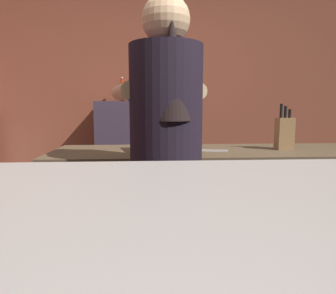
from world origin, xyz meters
TOP-DOWN VIEW (x-y plane):
  - wall_back at (0.00, 2.20)m, footprint 5.20×0.10m
  - prep_counter at (0.35, 0.58)m, footprint 2.10×0.60m
  - back_shelf at (-0.17, 1.92)m, footprint 0.95×0.36m
  - bartender at (-0.02, 0.13)m, footprint 0.48×0.55m
  - knife_block at (0.76, 0.58)m, footprint 0.10×0.08m
  - mixing_bowl at (-0.10, 0.53)m, footprint 0.21×0.21m
  - chefs_knife at (0.26, 0.53)m, footprint 0.24×0.08m
  - bottle_vinegar at (-0.39, 2.00)m, footprint 0.05×0.05m
  - bottle_hot_sauce at (-0.22, 1.87)m, footprint 0.06×0.06m
  - bottle_olive_oil at (-0.29, 1.94)m, footprint 0.07×0.07m

SIDE VIEW (x-z plane):
  - prep_counter at x=0.35m, z-range 0.00..0.89m
  - back_shelf at x=-0.17m, z-range 0.00..1.22m
  - chefs_knife at x=0.26m, z-range 0.89..0.90m
  - mixing_bowl at x=-0.10m, z-range 0.89..0.95m
  - bartender at x=-0.02m, z-range 0.13..1.79m
  - knife_block at x=0.76m, z-range 0.86..1.14m
  - bottle_olive_oil at x=-0.29m, z-range 1.20..1.38m
  - bottle_hot_sauce at x=-0.22m, z-range 1.20..1.40m
  - bottle_vinegar at x=-0.39m, z-range 1.19..1.44m
  - wall_back at x=0.00m, z-range 0.00..2.70m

